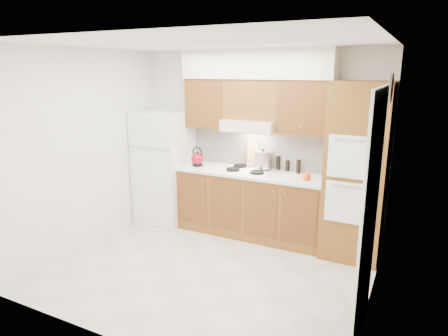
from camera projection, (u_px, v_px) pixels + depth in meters
name	position (u px, v px, depth m)	size (l,w,h in m)	color
floor	(209.00, 269.00, 4.78)	(3.60, 3.60, 0.00)	beige
ceiling	(207.00, 43.00, 4.15)	(3.60, 3.60, 0.00)	white
wall_back	(258.00, 142.00, 5.77)	(3.60, 0.02, 2.60)	white
wall_left	(88.00, 150.00, 5.25)	(0.02, 3.00, 2.60)	white
wall_right	(378.00, 184.00, 3.68)	(0.02, 3.00, 2.60)	white
fridge	(165.00, 167.00, 6.17)	(0.75, 0.72, 1.72)	white
base_cabinets	(251.00, 204.00, 5.70)	(2.11, 0.60, 0.90)	brown
countertop	(251.00, 173.00, 5.58)	(2.13, 0.62, 0.04)	white
backsplash	(259.00, 148.00, 5.76)	(2.11, 0.03, 0.56)	white
oven_cabinet	(357.00, 172.00, 4.90)	(0.70, 0.65, 2.20)	brown
upper_cab_left	(209.00, 103.00, 5.80)	(0.63, 0.33, 0.70)	brown
upper_cab_right	(305.00, 107.00, 5.18)	(0.73, 0.33, 0.70)	brown
range_hood	(251.00, 125.00, 5.51)	(0.75, 0.45, 0.15)	silver
upper_cab_over_hood	(253.00, 99.00, 5.48)	(0.75, 0.33, 0.55)	brown
soffit	(257.00, 64.00, 5.33)	(2.13, 0.36, 0.40)	silver
cooktop	(248.00, 170.00, 5.61)	(0.74, 0.50, 0.01)	white
doorway	(369.00, 222.00, 3.44)	(0.02, 0.90, 2.10)	black
wall_clock	(391.00, 88.00, 3.96)	(0.30, 0.30, 0.02)	#3F3833
kettle	(197.00, 159.00, 5.86)	(0.19, 0.19, 0.19)	maroon
cutting_board	(256.00, 154.00, 5.76)	(0.27, 0.02, 0.36)	tan
stock_pot	(263.00, 160.00, 5.61)	(0.23, 0.23, 0.24)	silver
condiment_a	(278.00, 163.00, 5.64)	(0.06, 0.06, 0.20)	black
condiment_b	(298.00, 167.00, 5.46)	(0.06, 0.06, 0.19)	black
condiment_c	(287.00, 166.00, 5.58)	(0.05, 0.05, 0.15)	black
orange_near	(306.00, 177.00, 5.12)	(0.09, 0.09, 0.09)	orange
orange_far	(307.00, 175.00, 5.20)	(0.09, 0.09, 0.09)	#F3590C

